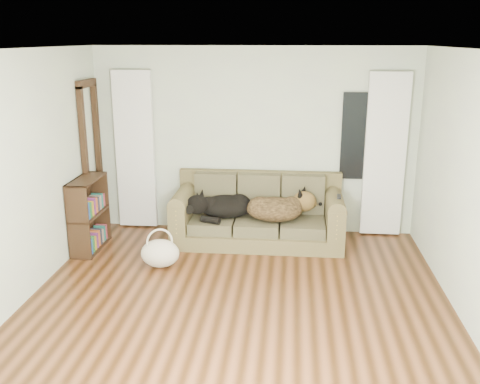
# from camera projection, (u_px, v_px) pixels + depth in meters

# --- Properties ---
(floor) EXTENTS (5.00, 5.00, 0.00)m
(floor) POSITION_uv_depth(u_px,v_px,m) (236.00, 312.00, 5.48)
(floor) COLOR #331C0A
(floor) RESTS_ON ground
(ceiling) EXTENTS (5.00, 5.00, 0.00)m
(ceiling) POSITION_uv_depth(u_px,v_px,m) (235.00, 49.00, 4.75)
(ceiling) COLOR white
(ceiling) RESTS_ON ground
(wall_back) EXTENTS (4.50, 0.04, 2.60)m
(wall_back) POSITION_uv_depth(u_px,v_px,m) (254.00, 141.00, 7.50)
(wall_back) COLOR beige
(wall_back) RESTS_ON ground
(wall_left) EXTENTS (0.04, 5.00, 2.60)m
(wall_left) POSITION_uv_depth(u_px,v_px,m) (11.00, 184.00, 5.33)
(wall_left) COLOR beige
(wall_left) RESTS_ON ground
(wall_right) EXTENTS (0.04, 5.00, 2.60)m
(wall_right) POSITION_uv_depth(u_px,v_px,m) (479.00, 196.00, 4.90)
(wall_right) COLOR beige
(wall_right) RESTS_ON ground
(curtain_left) EXTENTS (0.55, 0.08, 2.25)m
(curtain_left) POSITION_uv_depth(u_px,v_px,m) (135.00, 150.00, 7.63)
(curtain_left) COLOR white
(curtain_left) RESTS_ON ground
(curtain_right) EXTENTS (0.55, 0.08, 2.25)m
(curtain_right) POSITION_uv_depth(u_px,v_px,m) (385.00, 156.00, 7.30)
(curtain_right) COLOR white
(curtain_right) RESTS_ON ground
(window_pane) EXTENTS (0.50, 0.03, 1.20)m
(window_pane) POSITION_uv_depth(u_px,v_px,m) (360.00, 136.00, 7.31)
(window_pane) COLOR black
(window_pane) RESTS_ON wall_back
(door_casing) EXTENTS (0.07, 0.60, 2.10)m
(door_casing) POSITION_uv_depth(u_px,v_px,m) (92.00, 162.00, 7.35)
(door_casing) COLOR black
(door_casing) RESTS_ON ground
(sofa) EXTENTS (2.28, 0.98, 0.93)m
(sofa) POSITION_uv_depth(u_px,v_px,m) (258.00, 210.00, 7.23)
(sofa) COLOR brown
(sofa) RESTS_ON floor
(dog_black_lab) EXTENTS (0.77, 0.58, 0.31)m
(dog_black_lab) POSITION_uv_depth(u_px,v_px,m) (223.00, 208.00, 7.24)
(dog_black_lab) COLOR black
(dog_black_lab) RESTS_ON sofa
(dog_shepherd) EXTENTS (0.80, 0.58, 0.34)m
(dog_shepherd) POSITION_uv_depth(u_px,v_px,m) (278.00, 210.00, 7.13)
(dog_shepherd) COLOR black
(dog_shepherd) RESTS_ON sofa
(tv_remote) EXTENTS (0.07, 0.20, 0.02)m
(tv_remote) POSITION_uv_depth(u_px,v_px,m) (339.00, 196.00, 6.89)
(tv_remote) COLOR black
(tv_remote) RESTS_ON sofa
(tote_bag) EXTENTS (0.51, 0.41, 0.34)m
(tote_bag) POSITION_uv_depth(u_px,v_px,m) (160.00, 254.00, 6.51)
(tote_bag) COLOR beige
(tote_bag) RESTS_ON floor
(bookshelf) EXTENTS (0.34, 0.79, 0.96)m
(bookshelf) POSITION_uv_depth(u_px,v_px,m) (89.00, 213.00, 6.98)
(bookshelf) COLOR black
(bookshelf) RESTS_ON floor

